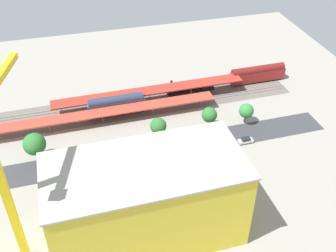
% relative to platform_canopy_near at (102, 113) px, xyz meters
% --- Properties ---
extents(ground_plane, '(156.37, 156.37, 0.00)m').
position_rel_platform_canopy_near_xyz_m(ground_plane, '(-12.88, 12.34, -3.74)').
color(ground_plane, gray).
rests_on(ground_plane, ground).
extents(rail_bed, '(97.95, 15.82, 0.01)m').
position_rel_platform_canopy_near_xyz_m(rail_bed, '(-12.88, -7.13, -3.74)').
color(rail_bed, '#665E54').
rests_on(rail_bed, ground).
extents(street_asphalt, '(97.86, 10.56, 0.01)m').
position_rel_platform_canopy_near_xyz_m(street_asphalt, '(-12.88, 16.03, -3.74)').
color(street_asphalt, '#38383D').
rests_on(street_asphalt, ground).
extents(track_rails, '(97.72, 9.38, 0.12)m').
position_rel_platform_canopy_near_xyz_m(track_rails, '(-12.88, -7.13, -3.56)').
color(track_rails, '#9E9EA8').
rests_on(track_rails, ground).
extents(platform_canopy_near, '(68.38, 5.59, 3.95)m').
position_rel_platform_canopy_near_xyz_m(platform_canopy_near, '(0.00, 0.00, 0.00)').
color(platform_canopy_near, '#C63D2D').
rests_on(platform_canopy_near, ground).
extents(platform_canopy_far, '(60.80, 5.89, 4.55)m').
position_rel_platform_canopy_near_xyz_m(platform_canopy_far, '(-15.98, -7.26, 0.57)').
color(platform_canopy_far, '#A82D23').
rests_on(platform_canopy_far, ground).
extents(locomotive, '(16.03, 2.89, 4.96)m').
position_rel_platform_canopy_near_xyz_m(locomotive, '(-30.36, -10.26, -2.01)').
color(locomotive, black).
rests_on(locomotive, ground).
extents(passenger_coach, '(19.36, 3.20, 5.94)m').
position_rel_platform_canopy_near_xyz_m(passenger_coach, '(-54.20, -10.26, -0.61)').
color(passenger_coach, black).
rests_on(passenger_coach, ground).
extents(freight_coach_far, '(17.34, 3.09, 6.12)m').
position_rel_platform_canopy_near_xyz_m(freight_coach_far, '(-4.83, -4.00, -0.51)').
color(freight_coach_far, black).
rests_on(freight_coach_far, ground).
extents(parked_car_0, '(4.27, 1.76, 1.68)m').
position_rel_platform_canopy_near_xyz_m(parked_car_0, '(-37.02, 19.52, -3.01)').
color(parked_car_0, black).
rests_on(parked_car_0, ground).
extents(parked_car_1, '(4.27, 1.88, 1.71)m').
position_rel_platform_canopy_near_xyz_m(parked_car_1, '(-30.88, 19.31, -3.00)').
color(parked_car_1, black).
rests_on(parked_car_1, ground).
extents(parked_car_2, '(4.12, 1.81, 1.60)m').
position_rel_platform_canopy_near_xyz_m(parked_car_2, '(-24.04, 19.31, -3.03)').
color(parked_car_2, black).
rests_on(parked_car_2, ground).
extents(parked_car_3, '(4.70, 1.87, 1.79)m').
position_rel_platform_canopy_near_xyz_m(parked_car_3, '(-16.73, 19.40, -2.95)').
color(parked_car_3, black).
rests_on(parked_car_3, ground).
extents(parked_car_4, '(4.52, 2.06, 1.66)m').
position_rel_platform_canopy_near_xyz_m(parked_car_4, '(-10.27, 19.43, -3.00)').
color(parked_car_4, black).
rests_on(parked_car_4, ground).
extents(construction_building, '(39.33, 18.94, 19.01)m').
position_rel_platform_canopy_near_xyz_m(construction_building, '(-4.01, 42.26, 5.76)').
color(construction_building, yellow).
rests_on(construction_building, ground).
extents(construction_roof_slab, '(39.94, 19.55, 0.40)m').
position_rel_platform_canopy_near_xyz_m(construction_roof_slab, '(-4.01, 42.26, 15.46)').
color(construction_roof_slab, '#ADA89E').
rests_on(construction_roof_slab, construction_building).
extents(tower_crane, '(7.87, 22.99, 38.81)m').
position_rel_platform_canopy_near_xyz_m(tower_crane, '(20.71, 42.58, 18.59)').
color(tower_crane, gray).
rests_on(tower_crane, ground).
extents(box_truck_0, '(9.90, 2.90, 3.22)m').
position_rel_platform_canopy_near_xyz_m(box_truck_0, '(-15.90, 28.84, -2.14)').
color(box_truck_0, black).
rests_on(box_truck_0, ground).
extents(street_tree_0, '(4.55, 4.55, 7.02)m').
position_rel_platform_canopy_near_xyz_m(street_tree_0, '(-14.02, 11.76, 0.98)').
color(street_tree_0, brown).
rests_on(street_tree_0, ground).
extents(street_tree_1, '(4.31, 4.31, 6.46)m').
position_rel_platform_canopy_near_xyz_m(street_tree_1, '(-40.67, 10.74, 0.55)').
color(street_tree_1, brown).
rests_on(street_tree_1, ground).
extents(street_tree_2, '(4.47, 4.47, 6.73)m').
position_rel_platform_canopy_near_xyz_m(street_tree_2, '(-29.50, 10.10, 0.73)').
color(street_tree_2, brown).
rests_on(street_tree_2, ground).
extents(street_tree_3, '(5.89, 5.89, 8.29)m').
position_rel_platform_canopy_near_xyz_m(street_tree_3, '(18.81, 11.87, 1.58)').
color(street_tree_3, brown).
rests_on(street_tree_3, ground).
extents(traffic_light, '(0.50, 0.36, 5.96)m').
position_rel_platform_canopy_near_xyz_m(traffic_light, '(-24.24, 20.65, 0.26)').
color(traffic_light, '#333333').
rests_on(traffic_light, ground).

